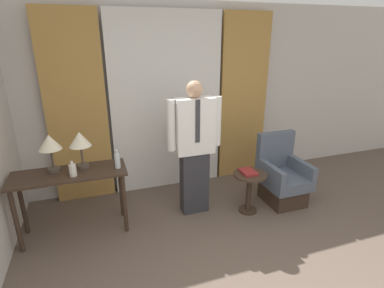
{
  "coord_description": "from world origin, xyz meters",
  "views": [
    {
      "loc": [
        -1.06,
        -1.34,
        2.23
      ],
      "look_at": [
        0.04,
        1.84,
        1.01
      ],
      "focal_mm": 28.0,
      "sensor_mm": 36.0,
      "label": 1
    }
  ],
  "objects": [
    {
      "name": "bottle_near_edge",
      "position": [
        -0.84,
        1.95,
        0.88
      ],
      "size": [
        0.06,
        0.06,
        0.22
      ],
      "color": "silver",
      "rests_on": "desk"
    },
    {
      "name": "side_table",
      "position": [
        0.79,
        1.73,
        0.38
      ],
      "size": [
        0.44,
        0.44,
        0.55
      ],
      "color": "#38281E",
      "rests_on": "ground_plane"
    },
    {
      "name": "bottle_by_lamp",
      "position": [
        -1.32,
        1.88,
        0.86
      ],
      "size": [
        0.08,
        0.08,
        0.17
      ],
      "color": "silver",
      "rests_on": "desk"
    },
    {
      "name": "table_lamp_left",
      "position": [
        -1.53,
        2.09,
        1.11
      ],
      "size": [
        0.25,
        0.25,
        0.43
      ],
      "color": "#4C4238",
      "rests_on": "desk"
    },
    {
      "name": "desk",
      "position": [
        -1.38,
        1.99,
        0.65
      ],
      "size": [
        1.25,
        0.48,
        0.79
      ],
      "color": "#38281E",
      "rests_on": "ground_plane"
    },
    {
      "name": "person",
      "position": [
        0.12,
        1.99,
        0.94
      ],
      "size": [
        0.7,
        0.23,
        1.74
      ],
      "color": "#2D2D33",
      "rests_on": "ground_plane"
    },
    {
      "name": "book",
      "position": [
        0.78,
        1.75,
        0.57
      ],
      "size": [
        0.18,
        0.24,
        0.03
      ],
      "color": "maroon",
      "rests_on": "side_table"
    },
    {
      "name": "table_lamp_right",
      "position": [
        -1.22,
        2.09,
        1.11
      ],
      "size": [
        0.25,
        0.25,
        0.43
      ],
      "color": "#4C4238",
      "rests_on": "desk"
    },
    {
      "name": "armchair",
      "position": [
        1.38,
        1.83,
        0.34
      ],
      "size": [
        0.56,
        0.64,
        0.96
      ],
      "color": "#38281E",
      "rests_on": "ground_plane"
    },
    {
      "name": "curtain_drape_left",
      "position": [
        -1.24,
        2.84,
        1.29
      ],
      "size": [
        0.78,
        0.06,
        2.58
      ],
      "color": "#B28442",
      "rests_on": "ground_plane"
    },
    {
      "name": "wall_back",
      "position": [
        0.0,
        2.97,
        1.35
      ],
      "size": [
        10.0,
        0.06,
        2.7
      ],
      "color": "beige",
      "rests_on": "ground_plane"
    },
    {
      "name": "curtain_sheer_center",
      "position": [
        0.0,
        2.84,
        1.29
      ],
      "size": [
        1.63,
        0.06,
        2.58
      ],
      "color": "white",
      "rests_on": "ground_plane"
    },
    {
      "name": "curtain_drape_right",
      "position": [
        1.24,
        2.84,
        1.29
      ],
      "size": [
        0.78,
        0.06,
        2.58
      ],
      "color": "#B28442",
      "rests_on": "ground_plane"
    }
  ]
}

